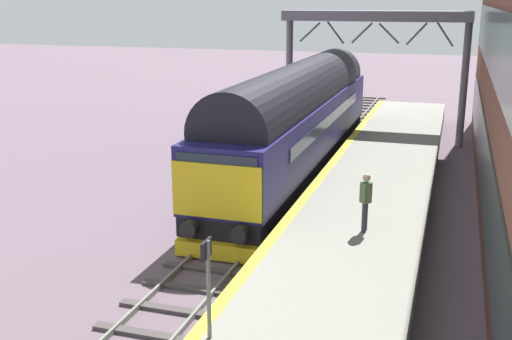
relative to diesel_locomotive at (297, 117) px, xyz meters
The scene contains 7 objects.
ground_plane 7.56m from the diesel_locomotive, 90.01° to the right, with size 140.00×140.00×0.00m, color #65545F.
track_main 7.54m from the diesel_locomotive, 90.01° to the right, with size 2.50×60.00×0.15m.
station_platform 8.24m from the diesel_locomotive, 63.26° to the right, with size 4.00×44.00×1.01m.
diesel_locomotive is the anchor object (origin of this frame).
platform_number_sign 15.12m from the diesel_locomotive, 82.28° to the right, with size 0.10×0.44×1.96m.
waiting_passenger 9.34m from the diesel_locomotive, 64.50° to the right, with size 0.35×0.51×1.64m.
overhead_footbridge 8.76m from the diesel_locomotive, 75.30° to the left, with size 9.30×2.00×6.61m.
Camera 1 is at (6.10, -17.74, 7.20)m, focal length 44.23 mm.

